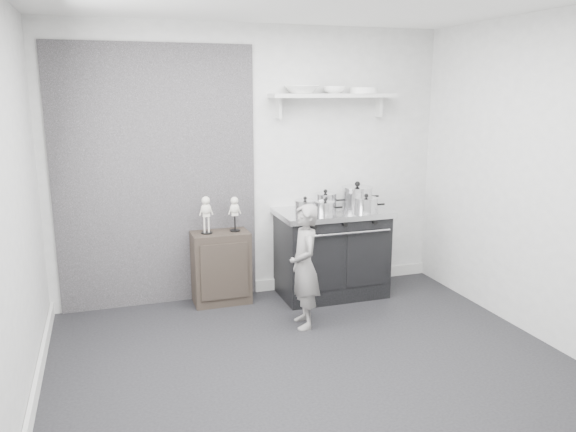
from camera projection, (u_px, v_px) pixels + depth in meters
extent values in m
plane|color=black|center=(317.00, 370.00, 4.25)|extent=(4.00, 4.00, 0.00)
cube|color=#B0B0AD|center=(253.00, 164.00, 5.62)|extent=(4.00, 0.02, 2.70)
cube|color=#B0B0AD|center=(480.00, 273.00, 2.29)|extent=(4.00, 0.02, 2.70)
cube|color=#B0B0AD|center=(7.00, 215.00, 3.34)|extent=(0.02, 3.60, 2.70)
cube|color=#B0B0AD|center=(547.00, 181.00, 4.57)|extent=(0.02, 3.60, 2.70)
cube|color=black|center=(157.00, 179.00, 5.34)|extent=(1.90, 0.02, 2.50)
cube|color=silver|center=(343.00, 277.00, 6.20)|extent=(2.00, 0.03, 0.12)
cube|color=silver|center=(32.00, 409.00, 3.63)|extent=(0.03, 3.60, 0.12)
cube|color=silver|center=(333.00, 96.00, 5.60)|extent=(1.30, 0.26, 0.04)
cube|color=silver|center=(279.00, 108.00, 5.52)|extent=(0.03, 0.12, 0.20)
cube|color=silver|center=(379.00, 107.00, 5.86)|extent=(0.03, 0.12, 0.20)
cube|color=black|center=(331.00, 255.00, 5.76)|extent=(1.05, 0.63, 0.84)
cube|color=silver|center=(332.00, 213.00, 5.66)|extent=(1.11, 0.67, 0.05)
cube|color=black|center=(320.00, 264.00, 5.38)|extent=(0.44, 0.02, 0.55)
cube|color=black|center=(367.00, 259.00, 5.54)|extent=(0.44, 0.02, 0.55)
cylinder|color=silver|center=(346.00, 233.00, 5.37)|extent=(0.94, 0.02, 0.02)
cylinder|color=black|center=(315.00, 227.00, 5.27)|extent=(0.04, 0.03, 0.04)
cylinder|color=black|center=(345.00, 224.00, 5.36)|extent=(0.04, 0.03, 0.04)
cylinder|color=black|center=(375.00, 222.00, 5.46)|extent=(0.04, 0.03, 0.04)
cube|color=black|center=(221.00, 267.00, 5.54)|extent=(0.55, 0.32, 0.72)
imported|color=slate|center=(304.00, 266.00, 4.94)|extent=(0.31, 0.43, 1.11)
cylinder|color=silver|center=(305.00, 208.00, 5.45)|extent=(0.20, 0.20, 0.13)
cylinder|color=silver|center=(305.00, 201.00, 5.43)|extent=(0.21, 0.21, 0.02)
sphere|color=black|center=(305.00, 198.00, 5.43)|extent=(0.04, 0.04, 0.04)
cylinder|color=black|center=(319.00, 207.00, 5.49)|extent=(0.10, 0.02, 0.02)
cylinder|color=silver|center=(325.00, 201.00, 5.76)|extent=(0.23, 0.23, 0.14)
cylinder|color=silver|center=(325.00, 194.00, 5.74)|extent=(0.23, 0.23, 0.02)
sphere|color=black|center=(325.00, 191.00, 5.73)|extent=(0.04, 0.04, 0.04)
cylinder|color=black|center=(339.00, 200.00, 5.80)|extent=(0.10, 0.02, 0.02)
cylinder|color=silver|center=(357.00, 197.00, 5.80)|extent=(0.31, 0.31, 0.19)
cylinder|color=silver|center=(357.00, 187.00, 5.78)|extent=(0.32, 0.32, 0.02)
sphere|color=black|center=(357.00, 184.00, 5.77)|extent=(0.06, 0.06, 0.06)
cylinder|color=black|center=(374.00, 196.00, 5.86)|extent=(0.10, 0.02, 0.02)
cylinder|color=silver|center=(366.00, 205.00, 5.57)|extent=(0.23, 0.23, 0.13)
cylinder|color=silver|center=(366.00, 198.00, 5.55)|extent=(0.23, 0.23, 0.02)
sphere|color=black|center=(366.00, 196.00, 5.54)|extent=(0.04, 0.04, 0.04)
cylinder|color=black|center=(380.00, 204.00, 5.61)|extent=(0.10, 0.02, 0.02)
cylinder|color=silver|center=(325.00, 208.00, 5.48)|extent=(0.18, 0.18, 0.10)
cylinder|color=silver|center=(325.00, 202.00, 5.47)|extent=(0.19, 0.19, 0.02)
sphere|color=black|center=(325.00, 200.00, 5.46)|extent=(0.03, 0.03, 0.03)
cylinder|color=black|center=(338.00, 207.00, 5.52)|extent=(0.10, 0.02, 0.02)
imported|color=white|center=(301.00, 89.00, 5.48)|extent=(0.32, 0.32, 0.08)
imported|color=white|center=(334.00, 90.00, 5.59)|extent=(0.23, 0.23, 0.07)
cylinder|color=white|center=(364.00, 90.00, 5.69)|extent=(0.28, 0.28, 0.06)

